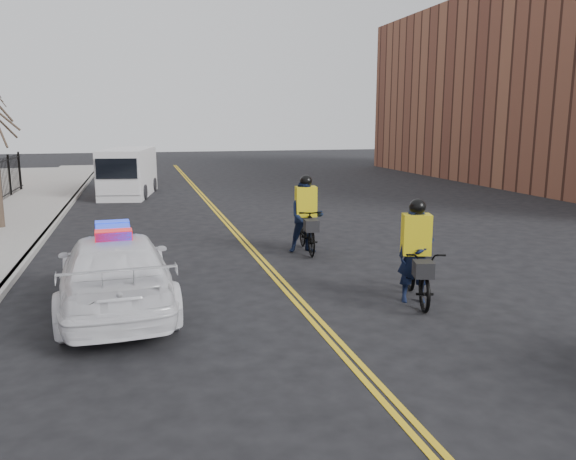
% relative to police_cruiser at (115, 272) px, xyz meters
% --- Properties ---
extents(ground, '(120.00, 120.00, 0.00)m').
position_rel_police_cruiser_xyz_m(ground, '(3.57, -0.67, -0.76)').
color(ground, black).
rests_on(ground, ground).
extents(center_line_left, '(0.10, 60.00, 0.01)m').
position_rel_police_cruiser_xyz_m(center_line_left, '(3.49, 7.33, -0.75)').
color(center_line_left, gold).
rests_on(center_line_left, ground).
extents(center_line_right, '(0.10, 60.00, 0.01)m').
position_rel_police_cruiser_xyz_m(center_line_right, '(3.65, 7.33, -0.75)').
color(center_line_right, gold).
rests_on(center_line_right, ground).
extents(curb, '(0.20, 60.00, 0.15)m').
position_rel_police_cruiser_xyz_m(curb, '(-2.43, 7.33, -0.68)').
color(curb, gray).
rests_on(curb, ground).
extents(building_across, '(12.00, 30.00, 11.00)m').
position_rel_police_cruiser_xyz_m(building_across, '(25.57, 17.33, 4.74)').
color(building_across, brown).
rests_on(building_across, ground).
extents(police_cruiser, '(2.42, 5.31, 1.67)m').
position_rel_police_cruiser_xyz_m(police_cruiser, '(0.00, 0.00, 0.00)').
color(police_cruiser, white).
rests_on(police_cruiser, ground).
extents(cargo_van, '(2.90, 5.78, 2.31)m').
position_rel_police_cruiser_xyz_m(cargo_van, '(0.04, 17.80, 0.37)').
color(cargo_van, silver).
rests_on(cargo_van, ground).
extents(cyclist_near, '(1.33, 2.29, 2.13)m').
position_rel_police_cruiser_xyz_m(cyclist_near, '(5.86, -1.08, -0.02)').
color(cyclist_near, black).
rests_on(cyclist_near, ground).
extents(cyclist_far, '(1.05, 2.21, 2.18)m').
position_rel_police_cruiser_xyz_m(cyclist_far, '(5.00, 3.73, 0.10)').
color(cyclist_far, black).
rests_on(cyclist_far, ground).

